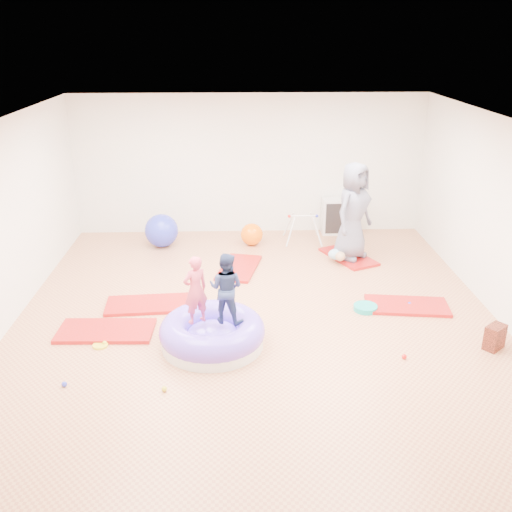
{
  "coord_description": "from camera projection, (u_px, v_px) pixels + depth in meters",
  "views": [
    {
      "loc": [
        -0.27,
        -7.29,
        3.93
      ],
      "look_at": [
        0.0,
        0.3,
        0.9
      ],
      "focal_mm": 40.0,
      "sensor_mm": 36.0,
      "label": 1
    }
  ],
  "objects": [
    {
      "name": "backpack",
      "position": [
        495.0,
        337.0,
        7.48
      ],
      "size": [
        0.34,
        0.32,
        0.33
      ],
      "primitive_type": "cube",
      "rotation": [
        0.0,
        0.0,
        0.69
      ],
      "color": "#9B3922",
      "rests_on": "ground"
    },
    {
      "name": "cube_shelf",
      "position": [
        340.0,
        216.0,
        11.68
      ],
      "size": [
        0.73,
        0.36,
        0.73
      ],
      "color": "silver",
      "rests_on": "ground"
    },
    {
      "name": "exercise_ball_orange",
      "position": [
        252.0,
        234.0,
        11.08
      ],
      "size": [
        0.43,
        0.43,
        0.43
      ],
      "primitive_type": "sphere",
      "color": "#FF6805",
      "rests_on": "ground"
    },
    {
      "name": "adult_caregiver",
      "position": [
        353.0,
        211.0,
        10.11
      ],
      "size": [
        1.0,
        1.0,
        1.76
      ],
      "primitive_type": "imported",
      "rotation": [
        0.0,
        0.0,
        0.78
      ],
      "color": "slate",
      "rests_on": "gym_mat_rear_right"
    },
    {
      "name": "gym_mat_mid_left",
      "position": [
        148.0,
        304.0,
        8.68
      ],
      "size": [
        1.3,
        0.71,
        0.05
      ],
      "primitive_type": "cube",
      "rotation": [
        0.0,
        0.0,
        0.07
      ],
      "color": "maroon",
      "rests_on": "ground"
    },
    {
      "name": "yellow_toy",
      "position": [
        100.0,
        345.0,
        7.58
      ],
      "size": [
        0.2,
        0.2,
        0.03
      ],
      "primitive_type": "cylinder",
      "color": "yellow",
      "rests_on": "ground"
    },
    {
      "name": "child_navy",
      "position": [
        226.0,
        284.0,
        7.3
      ],
      "size": [
        0.56,
        0.5,
        0.95
      ],
      "primitive_type": "imported",
      "rotation": [
        0.0,
        0.0,
        2.8
      ],
      "color": "navy",
      "rests_on": "inflatable_cushion"
    },
    {
      "name": "child_pink",
      "position": [
        195.0,
        286.0,
        7.28
      ],
      "size": [
        0.4,
        0.37,
        0.93
      ],
      "primitive_type": "imported",
      "rotation": [
        0.0,
        0.0,
        3.69
      ],
      "color": "#D6445B",
      "rests_on": "inflatable_cushion"
    },
    {
      "name": "gym_mat_right",
      "position": [
        407.0,
        306.0,
        8.65
      ],
      "size": [
        1.3,
        0.77,
        0.05
      ],
      "primitive_type": "cube",
      "rotation": [
        0.0,
        0.0,
        -0.13
      ],
      "color": "maroon",
      "rests_on": "ground"
    },
    {
      "name": "gym_mat_front_left",
      "position": [
        106.0,
        331.0,
        7.92
      ],
      "size": [
        1.33,
        0.7,
        0.05
      ],
      "primitive_type": "cube",
      "rotation": [
        0.0,
        0.0,
        -0.03
      ],
      "color": "maroon",
      "rests_on": "ground"
    },
    {
      "name": "inflatable_cushion",
      "position": [
        212.0,
        334.0,
        7.55
      ],
      "size": [
        1.4,
        1.4,
        0.44
      ],
      "rotation": [
        0.0,
        0.0,
        -0.37
      ],
      "color": "silver",
      "rests_on": "ground"
    },
    {
      "name": "exercise_ball_blue",
      "position": [
        161.0,
        231.0,
        10.97
      ],
      "size": [
        0.64,
        0.64,
        0.64
      ],
      "primitive_type": "sphere",
      "color": "#2A34C9",
      "rests_on": "ground"
    },
    {
      "name": "gym_mat_rear_right",
      "position": [
        348.0,
        257.0,
        10.51
      ],
      "size": [
        1.01,
        1.29,
        0.05
      ],
      "primitive_type": "cube",
      "rotation": [
        0.0,
        0.0,
        2.0
      ],
      "color": "maroon",
      "rests_on": "ground"
    },
    {
      "name": "infant",
      "position": [
        339.0,
        255.0,
        10.24
      ],
      "size": [
        0.37,
        0.38,
        0.22
      ],
      "color": "#85B4CE",
      "rests_on": "gym_mat_rear_right"
    },
    {
      "name": "ball_pit_balls",
      "position": [
        233.0,
        354.0,
        7.35
      ],
      "size": [
        4.74,
        2.15,
        0.06
      ],
      "color": "red",
      "rests_on": "ground"
    },
    {
      "name": "room",
      "position": [
        257.0,
        230.0,
        7.71
      ],
      "size": [
        7.01,
        8.01,
        2.81
      ],
      "color": "tan",
      "rests_on": "ground"
    },
    {
      "name": "gym_mat_center_back",
      "position": [
        239.0,
        268.0,
        10.02
      ],
      "size": [
        0.86,
        1.29,
        0.05
      ],
      "primitive_type": "cube",
      "rotation": [
        0.0,
        0.0,
        1.33
      ],
      "color": "maroon",
      "rests_on": "ground"
    },
    {
      "name": "balance_disc",
      "position": [
        365.0,
        308.0,
        8.55
      ],
      "size": [
        0.36,
        0.36,
        0.08
      ],
      "primitive_type": "cylinder",
      "color": "#12A29A",
      "rests_on": "ground"
    },
    {
      "name": "infant_play_gym",
      "position": [
        303.0,
        224.0,
        11.17
      ],
      "size": [
        0.73,
        0.69,
        0.56
      ],
      "rotation": [
        0.0,
        0.0,
        -0.12
      ],
      "color": "silver",
      "rests_on": "ground"
    }
  ]
}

